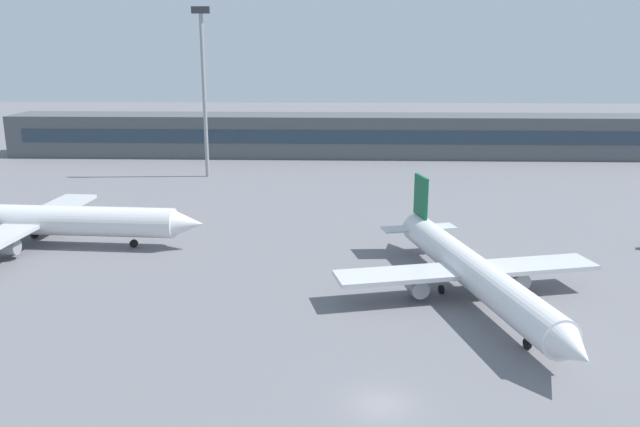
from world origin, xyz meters
TOP-DOWN VIEW (x-y plane):
  - ground_plane at (0.00, 40.00)m, footprint 400.00×400.00m
  - terminal_building at (0.00, 102.80)m, footprint 150.46×12.13m
  - airplane_near at (9.70, 19.18)m, footprint 26.22×37.01m
  - airplane_mid at (-39.57, 35.19)m, footprint 41.11×28.67m
  - floodlight_tower_west at (-27.84, 78.50)m, footprint 3.20×0.80m

SIDE VIEW (x-z plane):
  - ground_plane at x=0.00m, z-range 0.00..0.00m
  - airplane_near at x=9.70m, z-range -1.81..7.46m
  - airplane_mid at x=-39.57m, z-range -1.98..8.17m
  - terminal_building at x=0.00m, z-range 0.00..9.00m
  - floodlight_tower_west at x=-27.84m, z-range 2.09..32.37m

